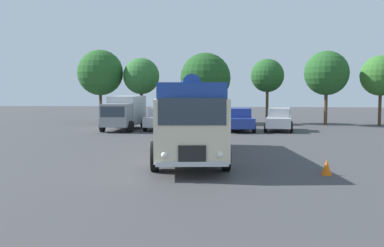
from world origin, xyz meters
The scene contains 14 objects.
ground_plane centered at (0.00, 0.00, 0.00)m, with size 120.00×120.00×0.00m, color #3D3D3F.
vintage_bus centered at (-0.26, -0.07, 1.89)m, with size 3.91×10.34×3.49m.
car_near_left centered at (-3.88, 13.62, 0.85)m, with size 2.22×4.33×1.66m.
car_mid_left centered at (-0.94, 12.86, 0.85)m, with size 2.06×4.25×1.66m.
car_mid_right centered at (1.84, 13.12, 0.85)m, with size 2.40×4.40×1.66m.
car_far_right centered at (4.73, 13.58, 0.85)m, with size 2.28×4.35×1.66m.
box_van centered at (-6.64, 13.44, 1.36)m, with size 2.40×5.80×2.50m.
tree_far_left centered at (-10.88, 20.65, 4.51)m, with size 4.15×4.15×6.62m.
tree_left_of_centre centered at (-7.10, 20.96, 4.25)m, with size 3.29×3.29×5.87m.
tree_centre centered at (-1.09, 20.21, 4.07)m, with size 4.44×4.44×6.24m.
tree_right_of_centre centered at (4.30, 20.94, 4.16)m, with size 2.93×2.93×5.70m.
tree_far_right centered at (9.18, 19.33, 4.39)m, with size 3.71×3.71×6.23m.
tree_extra_right centered at (13.69, 19.69, 4.22)m, with size 3.50×3.36×5.84m.
traffic_cone centered at (5.00, -3.42, 0.28)m, with size 0.36×0.36×0.55m, color orange.
Camera 1 is at (2.04, -19.30, 2.96)m, focal length 42.00 mm.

